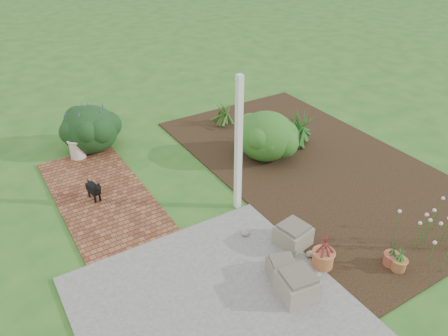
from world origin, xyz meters
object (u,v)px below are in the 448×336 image
stone_trough_near (297,286)px  evergreen_shrub (266,135)px  black_dog (94,189)px  cream_ceramic_urn (77,148)px

stone_trough_near → evergreen_shrub: evergreen_shrub is taller
black_dog → evergreen_shrub: 3.66m
black_dog → evergreen_shrub: evergreen_shrub is taller
black_dog → evergreen_shrub: (3.64, -0.32, 0.27)m
evergreen_shrub → black_dog: bearing=174.9°
black_dog → cream_ceramic_urn: size_ratio=1.10×
stone_trough_near → evergreen_shrub: 3.93m
stone_trough_near → black_dog: size_ratio=1.06×
cream_ceramic_urn → evergreen_shrub: evergreen_shrub is taller
stone_trough_near → cream_ceramic_urn: cream_ceramic_urn is taller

